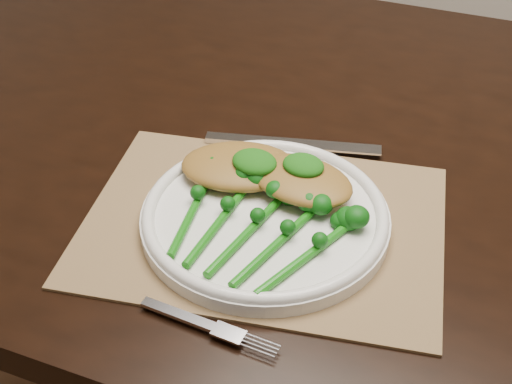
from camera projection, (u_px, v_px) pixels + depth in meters
The scene contains 10 objects.
dining_table at pixel (348, 333), 1.16m from camera, with size 1.72×1.14×0.75m.
placemat at pixel (263, 224), 0.80m from camera, with size 0.40×0.29×0.00m, color olive.
dinner_plate at pixel (265, 216), 0.79m from camera, with size 0.28×0.28×0.03m.
knife at pixel (276, 142), 0.92m from camera, with size 0.22×0.10×0.01m.
fork at pixel (217, 329), 0.68m from camera, with size 0.15×0.03×0.00m.
chicken_fillet_left at pixel (239, 166), 0.83m from camera, with size 0.14×0.10×0.03m, color olive.
chicken_fillet_right at pixel (301, 180), 0.81m from camera, with size 0.12×0.09×0.02m, color olive.
pesto_dollop_left at pixel (254, 162), 0.81m from camera, with size 0.05×0.05×0.02m, color #0D490A.
pesto_dollop_right at pixel (303, 165), 0.80m from camera, with size 0.05×0.04×0.02m, color #0D490A.
broccolini_bundle at pixel (247, 234), 0.75m from camera, with size 0.17×0.18×0.04m.
Camera 1 is at (0.26, -0.68, 1.28)m, focal length 50.00 mm.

